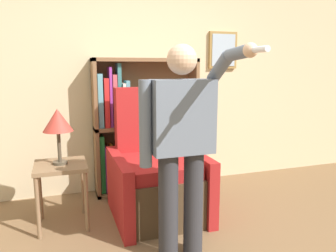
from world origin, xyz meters
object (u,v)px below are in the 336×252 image
object	(u,v)px
bookcase	(134,128)
table_lamp	(58,122)
armchair	(156,177)
person_standing	(182,140)
side_table	(61,174)

from	to	relation	value
bookcase	table_lamp	size ratio (longest dim) A/B	3.09
armchair	table_lamp	bearing A→B (deg)	178.45
person_standing	table_lamp	distance (m)	1.20
bookcase	person_standing	bearing A→B (deg)	-88.79
bookcase	side_table	bearing A→B (deg)	-142.16
side_table	table_lamp	size ratio (longest dim) A/B	1.17
bookcase	side_table	world-z (taller)	bookcase
person_standing	table_lamp	xyz separation A→B (m)	(-0.86, 0.84, 0.05)
armchair	side_table	world-z (taller)	armchair
table_lamp	side_table	bearing A→B (deg)	99.46
bookcase	side_table	size ratio (longest dim) A/B	2.63
armchair	person_standing	world-z (taller)	person_standing
bookcase	table_lamp	distance (m)	1.07
side_table	table_lamp	distance (m)	0.49
bookcase	armchair	xyz separation A→B (m)	(0.07, -0.67, -0.38)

